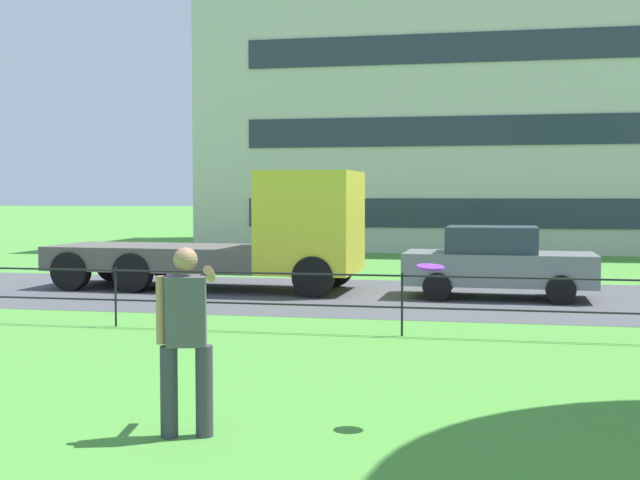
# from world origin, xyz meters

# --- Properties ---
(street_strip) EXTENTS (80.00, 6.68, 0.01)m
(street_strip) POSITION_xyz_m (0.00, 17.28, 0.00)
(street_strip) COLOR #4C4C51
(street_strip) RESTS_ON ground
(park_fence) EXTENTS (38.61, 0.04, 1.00)m
(park_fence) POSITION_xyz_m (0.00, 12.37, 0.67)
(park_fence) COLOR black
(park_fence) RESTS_ON ground
(person_thrower) EXTENTS (0.50, 0.83, 1.74)m
(person_thrower) POSITION_xyz_m (-1.45, 6.64, 0.94)
(person_thrower) COLOR #383842
(person_thrower) RESTS_ON ground
(frisbee) EXTENTS (0.37, 0.37, 0.05)m
(frisbee) POSITION_xyz_m (0.72, 7.48, 1.52)
(frisbee) COLOR purple
(flatbed_truck_left) EXTENTS (7.38, 2.66, 2.75)m
(flatbed_truck_left) POSITION_xyz_m (-4.07, 17.91, 1.22)
(flatbed_truck_left) COLOR yellow
(flatbed_truck_left) RESTS_ON ground
(car_grey_center) EXTENTS (4.06, 1.92, 1.54)m
(car_grey_center) POSITION_xyz_m (1.56, 17.48, 0.78)
(car_grey_center) COLOR slate
(car_grey_center) RESTS_ON ground
(apartment_building_background) EXTENTS (29.44, 11.70, 12.65)m
(apartment_building_background) POSITION_xyz_m (4.59, 36.28, 6.33)
(apartment_building_background) COLOR beige
(apartment_building_background) RESTS_ON ground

